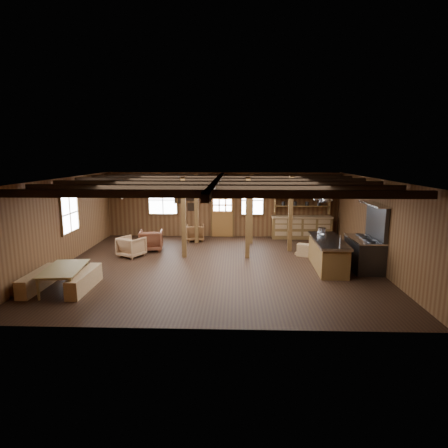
# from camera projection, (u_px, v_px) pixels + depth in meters

# --- Properties ---
(room) EXTENTS (10.04, 9.04, 2.84)m
(room) POSITION_uv_depth(u_px,v_px,m) (217.00, 223.00, 11.85)
(room) COLOR black
(room) RESTS_ON ground
(ceiling_joists) EXTENTS (9.80, 8.82, 0.18)m
(ceiling_joists) POSITION_uv_depth(u_px,v_px,m) (217.00, 182.00, 11.79)
(ceiling_joists) COLOR black
(ceiling_joists) RESTS_ON ceiling
(timber_posts) EXTENTS (3.95, 2.35, 2.80)m
(timber_posts) POSITION_uv_depth(u_px,v_px,m) (234.00, 213.00, 13.87)
(timber_posts) COLOR #482D14
(timber_posts) RESTS_ON floor
(back_door) EXTENTS (1.02, 0.08, 2.15)m
(back_door) POSITION_uv_depth(u_px,v_px,m) (222.00, 217.00, 16.31)
(back_door) COLOR brown
(back_door) RESTS_ON floor
(window_back_left) EXTENTS (1.32, 0.06, 1.32)m
(window_back_left) POSITION_uv_depth(u_px,v_px,m) (163.00, 200.00, 16.28)
(window_back_left) COLOR white
(window_back_left) RESTS_ON wall_back
(window_back_right) EXTENTS (1.02, 0.06, 1.32)m
(window_back_right) POSITION_uv_depth(u_px,v_px,m) (252.00, 200.00, 16.15)
(window_back_right) COLOR white
(window_back_right) RESTS_ON wall_back
(window_left) EXTENTS (0.14, 1.24, 1.32)m
(window_left) POSITION_uv_depth(u_px,v_px,m) (69.00, 214.00, 12.47)
(window_left) COLOR white
(window_left) RESTS_ON wall_back
(notice_boards) EXTENTS (1.08, 0.03, 0.90)m
(notice_boards) POSITION_uv_depth(u_px,v_px,m) (188.00, 199.00, 16.23)
(notice_boards) COLOR silver
(notice_boards) RESTS_ON wall_back
(back_counter) EXTENTS (2.55, 0.60, 2.45)m
(back_counter) POSITION_uv_depth(u_px,v_px,m) (301.00, 224.00, 16.01)
(back_counter) COLOR brown
(back_counter) RESTS_ON floor
(pendant_lamps) EXTENTS (1.86, 2.36, 0.66)m
(pendant_lamps) POSITION_uv_depth(u_px,v_px,m) (153.00, 193.00, 12.75)
(pendant_lamps) COLOR #313134
(pendant_lamps) RESTS_ON ceiling
(pot_rack) EXTENTS (0.35, 3.00, 0.45)m
(pot_rack) POSITION_uv_depth(u_px,v_px,m) (318.00, 194.00, 11.97)
(pot_rack) COLOR #313134
(pot_rack) RESTS_ON ceiling
(kitchen_island) EXTENTS (0.96, 2.53, 1.20)m
(kitchen_island) POSITION_uv_depth(u_px,v_px,m) (328.00, 254.00, 11.73)
(kitchen_island) COLOR brown
(kitchen_island) RESTS_ON floor
(step_stool) EXTENTS (0.58, 0.50, 0.43)m
(step_stool) POSITION_uv_depth(u_px,v_px,m) (304.00, 250.00, 13.23)
(step_stool) COLOR olive
(step_stool) RESTS_ON floor
(commercial_range) EXTENTS (0.86, 1.68, 2.08)m
(commercial_range) POSITION_uv_depth(u_px,v_px,m) (366.00, 249.00, 11.60)
(commercial_range) COLOR #313134
(commercial_range) RESTS_ON floor
(dining_table) EXTENTS (1.13, 1.78, 0.59)m
(dining_table) POSITION_uv_depth(u_px,v_px,m) (66.00, 279.00, 9.91)
(dining_table) COLOR olive
(dining_table) RESTS_ON floor
(bench_wall) EXTENTS (0.32, 1.72, 0.47)m
(bench_wall) POSITION_uv_depth(u_px,v_px,m) (38.00, 280.00, 9.95)
(bench_wall) COLOR olive
(bench_wall) RESTS_ON floor
(bench_aisle) EXTENTS (0.33, 1.75, 0.48)m
(bench_aisle) POSITION_uv_depth(u_px,v_px,m) (85.00, 281.00, 9.91)
(bench_aisle) COLOR olive
(bench_aisle) RESTS_ON floor
(armchair_a) EXTENTS (0.93, 0.95, 0.77)m
(armchair_a) POSITION_uv_depth(u_px,v_px,m) (151.00, 240.00, 13.97)
(armchair_a) COLOR brown
(armchair_a) RESTS_ON floor
(armchair_b) EXTENTS (0.78, 0.80, 0.67)m
(armchair_b) POSITION_uv_depth(u_px,v_px,m) (195.00, 233.00, 15.60)
(armchair_b) COLOR brown
(armchair_b) RESTS_ON floor
(armchair_c) EXTENTS (1.04, 1.05, 0.71)m
(armchair_c) POSITION_uv_depth(u_px,v_px,m) (131.00, 247.00, 13.12)
(armchair_c) COLOR #936842
(armchair_c) RESTS_ON floor
(counter_pot) EXTENTS (0.29, 0.29, 0.17)m
(counter_pot) POSITION_uv_depth(u_px,v_px,m) (322.00, 230.00, 12.59)
(counter_pot) COLOR #B9BCC1
(counter_pot) RESTS_ON kitchen_island
(bowl) EXTENTS (0.29, 0.29, 0.06)m
(bowl) POSITION_uv_depth(u_px,v_px,m) (321.00, 235.00, 12.14)
(bowl) COLOR silver
(bowl) RESTS_ON kitchen_island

